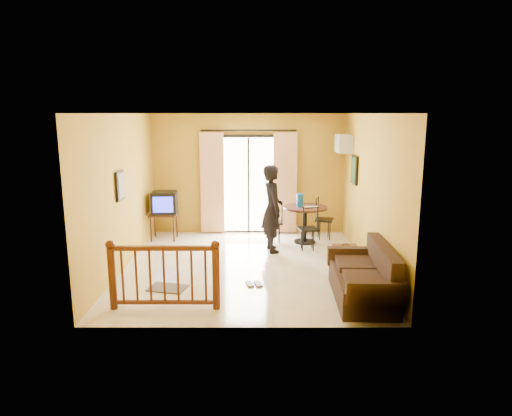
{
  "coord_description": "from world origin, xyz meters",
  "views": [
    {
      "loc": [
        0.18,
        -8.13,
        2.8
      ],
      "look_at": [
        0.17,
        0.2,
        1.07
      ],
      "focal_mm": 32.0,
      "sensor_mm": 36.0,
      "label": 1
    }
  ],
  "objects_px": {
    "coffee_table": "(348,256)",
    "sofa": "(366,279)",
    "standing_person": "(272,209)",
    "dining_table": "(305,214)",
    "television": "(164,203)"
  },
  "relations": [
    {
      "from": "dining_table",
      "to": "coffee_table",
      "type": "distance_m",
      "value": 1.92
    },
    {
      "from": "standing_person",
      "to": "dining_table",
      "type": "bearing_deg",
      "value": -62.13
    },
    {
      "from": "sofa",
      "to": "standing_person",
      "type": "bearing_deg",
      "value": 120.42
    },
    {
      "from": "television",
      "to": "sofa",
      "type": "height_order",
      "value": "television"
    },
    {
      "from": "coffee_table",
      "to": "standing_person",
      "type": "distance_m",
      "value": 1.88
    },
    {
      "from": "dining_table",
      "to": "standing_person",
      "type": "height_order",
      "value": "standing_person"
    },
    {
      "from": "dining_table",
      "to": "standing_person",
      "type": "xyz_separation_m",
      "value": [
        -0.74,
        -0.63,
        0.25
      ]
    },
    {
      "from": "standing_person",
      "to": "television",
      "type": "bearing_deg",
      "value": 57.78
    },
    {
      "from": "coffee_table",
      "to": "standing_person",
      "type": "bearing_deg",
      "value": 139.44
    },
    {
      "from": "coffee_table",
      "to": "sofa",
      "type": "xyz_separation_m",
      "value": [
        0.0,
        -1.36,
        0.07
      ]
    },
    {
      "from": "dining_table",
      "to": "standing_person",
      "type": "relative_size",
      "value": 0.54
    },
    {
      "from": "coffee_table",
      "to": "standing_person",
      "type": "height_order",
      "value": "standing_person"
    },
    {
      "from": "coffee_table",
      "to": "sofa",
      "type": "bearing_deg",
      "value": -89.79
    },
    {
      "from": "dining_table",
      "to": "coffee_table",
      "type": "xyz_separation_m",
      "value": [
        0.6,
        -1.78,
        -0.4
      ]
    },
    {
      "from": "dining_table",
      "to": "sofa",
      "type": "relative_size",
      "value": 0.54
    }
  ]
}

